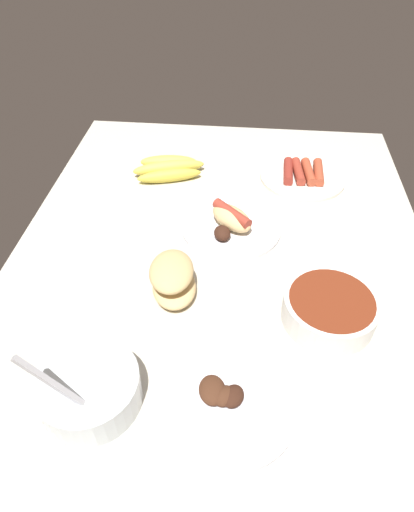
# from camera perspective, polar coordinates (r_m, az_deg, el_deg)

# --- Properties ---
(ground_plane) EXTENTS (1.20, 0.90, 0.03)m
(ground_plane) POSITION_cam_1_polar(r_m,az_deg,el_deg) (0.95, 1.68, -0.91)
(ground_plane) COLOR beige
(plate_hotdog_assembled) EXTENTS (0.23, 0.23, 0.06)m
(plate_hotdog_assembled) POSITION_cam_1_polar(r_m,az_deg,el_deg) (1.00, 3.10, 4.21)
(plate_hotdog_assembled) COLOR white
(plate_hotdog_assembled) RESTS_ON ground_plane
(bread_stack) EXTENTS (0.13, 0.11, 0.07)m
(bread_stack) POSITION_cam_1_polar(r_m,az_deg,el_deg) (0.85, -4.43, -2.98)
(bread_stack) COLOR #DBB77A
(bread_stack) RESTS_ON ground_plane
(bowl_chili) EXTENTS (0.17, 0.17, 0.06)m
(bowl_chili) POSITION_cam_1_polar(r_m,az_deg,el_deg) (0.84, 15.54, -6.55)
(bowl_chili) COLOR white
(bowl_chili) RESTS_ON ground_plane
(plate_grilled_meat) EXTENTS (0.21, 0.21, 0.03)m
(plate_grilled_meat) POSITION_cam_1_polar(r_m,az_deg,el_deg) (0.73, 2.77, -18.21)
(plate_grilled_meat) COLOR white
(plate_grilled_meat) RESTS_ON ground_plane
(plate_sausages) EXTENTS (0.22, 0.22, 0.03)m
(plate_sausages) POSITION_cam_1_polar(r_m,az_deg,el_deg) (1.20, 12.25, 10.15)
(plate_sausages) COLOR white
(plate_sausages) RESTS_ON ground_plane
(bowl_coleslaw) EXTENTS (0.16, 0.16, 0.15)m
(bowl_coleslaw) POSITION_cam_1_polar(r_m,az_deg,el_deg) (0.73, -14.99, -16.16)
(bowl_coleslaw) COLOR silver
(bowl_coleslaw) RESTS_ON ground_plane
(banana_bunch) EXTENTS (0.13, 0.19, 0.04)m
(banana_bunch) POSITION_cam_1_polar(r_m,az_deg,el_deg) (1.20, -4.95, 11.24)
(banana_bunch) COLOR #E5D14C
(banana_bunch) RESTS_ON ground_plane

